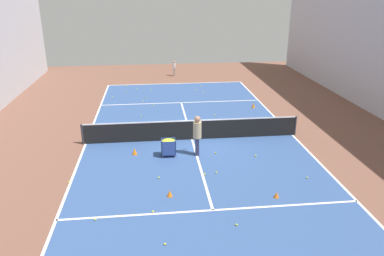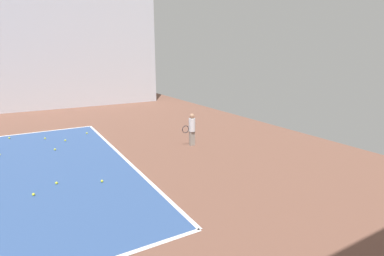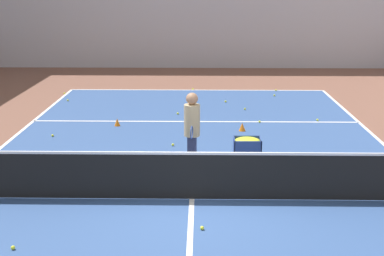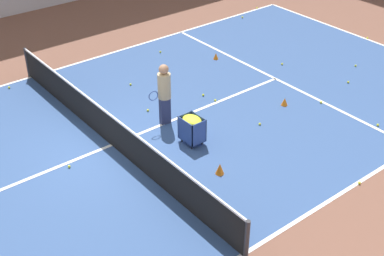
{
  "view_description": "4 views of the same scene",
  "coord_description": "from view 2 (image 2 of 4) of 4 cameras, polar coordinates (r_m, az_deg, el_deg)",
  "views": [
    {
      "loc": [
        1.87,
        16.59,
        6.92
      ],
      "look_at": [
        0.0,
        0.0,
        0.59
      ],
      "focal_mm": 35.0,
      "sensor_mm": 36.0,
      "label": 1
    },
    {
      "loc": [
        -9.48,
        -8.43,
        3.36
      ],
      "look_at": [
        -0.08,
        -13.87,
        0.68
      ],
      "focal_mm": 28.0,
      "sensor_mm": 36.0,
      "label": 2
    },
    {
      "loc": [
        0.18,
        -9.82,
        4.14
      ],
      "look_at": [
        -0.03,
        1.77,
        0.99
      ],
      "focal_mm": 50.0,
      "sensor_mm": 36.0,
      "label": 3
    },
    {
      "loc": [
        10.43,
        -5.57,
        7.91
      ],
      "look_at": [
        1.22,
        1.74,
        0.46
      ],
      "focal_mm": 50.0,
      "sensor_mm": 36.0,
      "label": 4
    }
  ],
  "objects": [
    {
      "name": "tennis_ball_29",
      "position": [
        13.74,
        -19.4,
        -0.93
      ],
      "size": [
        0.07,
        0.07,
        0.07
      ],
      "primitive_type": "sphere",
      "color": "yellow",
      "rests_on": "ground"
    },
    {
      "name": "tennis_ball_9",
      "position": [
        11.85,
        -24.65,
        -3.72
      ],
      "size": [
        0.07,
        0.07,
        0.07
      ],
      "primitive_type": "sphere",
      "color": "yellow",
      "rests_on": "ground"
    },
    {
      "name": "tennis_ball_30",
      "position": [
        8.85,
        -24.4,
        -9.51
      ],
      "size": [
        0.07,
        0.07,
        0.07
      ],
      "primitive_type": "sphere",
      "color": "yellow",
      "rests_on": "ground"
    },
    {
      "name": "tennis_ball_17",
      "position": [
        13.56,
        -26.2,
        -1.78
      ],
      "size": [
        0.07,
        0.07,
        0.07
      ],
      "primitive_type": "sphere",
      "color": "yellow",
      "rests_on": "ground"
    },
    {
      "name": "tennis_ball_14",
      "position": [
        14.33,
        -31.46,
        -1.62
      ],
      "size": [
        0.07,
        0.07,
        0.07
      ],
      "primitive_type": "sphere",
      "color": "yellow",
      "rests_on": "ground"
    },
    {
      "name": "tennis_ball_3",
      "position": [
        8.42,
        -27.96,
        -11.11
      ],
      "size": [
        0.07,
        0.07,
        0.07
      ],
      "primitive_type": "sphere",
      "color": "yellow",
      "rests_on": "ground"
    },
    {
      "name": "line_baseline_near",
      "position": [
        10.43,
        -13.12,
        -5.27
      ],
      "size": [
        10.06,
        0.1,
        0.0
      ],
      "primitive_type": "cube",
      "color": "white",
      "rests_on": "ground"
    },
    {
      "name": "tennis_ball_27",
      "position": [
        12.91,
        -23.0,
        -2.18
      ],
      "size": [
        0.07,
        0.07,
        0.07
      ],
      "primitive_type": "sphere",
      "color": "yellow",
      "rests_on": "ground"
    },
    {
      "name": "player_near_baseline",
      "position": [
        11.18,
        -0.05,
        0.13
      ],
      "size": [
        0.25,
        0.57,
        1.23
      ],
      "rotation": [
        0.0,
        0.0,
        1.57
      ],
      "color": "gray",
      "rests_on": "ground"
    },
    {
      "name": "tennis_ball_24",
      "position": [
        8.54,
        -16.78,
        -9.65
      ],
      "size": [
        0.07,
        0.07,
        0.07
      ],
      "primitive_type": "sphere",
      "color": "yellow",
      "rests_on": "ground"
    }
  ]
}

